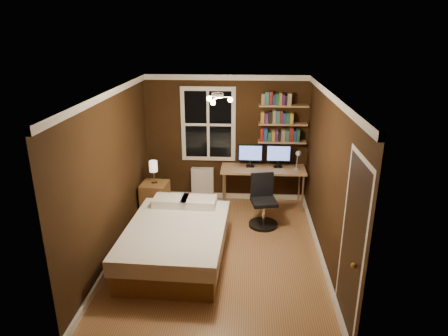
# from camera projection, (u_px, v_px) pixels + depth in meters

# --- Properties ---
(floor) EXTENTS (4.20, 4.20, 0.00)m
(floor) POSITION_uv_depth(u_px,v_px,m) (219.00, 251.00, 6.31)
(floor) COLOR brown
(floor) RESTS_ON ground
(wall_back) EXTENTS (3.20, 0.04, 2.50)m
(wall_back) POSITION_uv_depth(u_px,v_px,m) (226.00, 139.00, 7.87)
(wall_back) COLOR black
(wall_back) RESTS_ON ground
(wall_left) EXTENTS (0.04, 4.20, 2.50)m
(wall_left) POSITION_uv_depth(u_px,v_px,m) (112.00, 174.00, 5.98)
(wall_left) COLOR black
(wall_left) RESTS_ON ground
(wall_right) EXTENTS (0.04, 4.20, 2.50)m
(wall_right) POSITION_uv_depth(u_px,v_px,m) (328.00, 179.00, 5.80)
(wall_right) COLOR black
(wall_right) RESTS_ON ground
(ceiling) EXTENTS (3.20, 4.20, 0.02)m
(ceiling) POSITION_uv_depth(u_px,v_px,m) (218.00, 92.00, 5.47)
(ceiling) COLOR white
(ceiling) RESTS_ON wall_back
(window) EXTENTS (1.06, 0.06, 1.46)m
(window) POSITION_uv_depth(u_px,v_px,m) (208.00, 124.00, 7.75)
(window) COLOR white
(window) RESTS_ON wall_back
(door) EXTENTS (0.03, 0.82, 2.05)m
(door) POSITION_uv_depth(u_px,v_px,m) (351.00, 249.00, 4.42)
(door) COLOR black
(door) RESTS_ON ground
(door_knob) EXTENTS (0.06, 0.06, 0.06)m
(door_knob) POSITION_uv_depth(u_px,v_px,m) (354.00, 266.00, 4.15)
(door_knob) COLOR gold
(door_knob) RESTS_ON door
(ceiling_fixture) EXTENTS (0.44, 0.44, 0.18)m
(ceiling_fixture) POSITION_uv_depth(u_px,v_px,m) (217.00, 100.00, 5.41)
(ceiling_fixture) COLOR beige
(ceiling_fixture) RESTS_ON ceiling
(bookshelf_lower) EXTENTS (0.92, 0.22, 0.03)m
(bookshelf_lower) POSITION_uv_depth(u_px,v_px,m) (282.00, 142.00, 7.69)
(bookshelf_lower) COLOR tan
(bookshelf_lower) RESTS_ON wall_back
(books_row_lower) EXTENTS (0.66, 0.16, 0.23)m
(books_row_lower) POSITION_uv_depth(u_px,v_px,m) (282.00, 135.00, 7.65)
(books_row_lower) COLOR maroon
(books_row_lower) RESTS_ON bookshelf_lower
(bookshelf_middle) EXTENTS (0.92, 0.22, 0.03)m
(bookshelf_middle) POSITION_uv_depth(u_px,v_px,m) (283.00, 124.00, 7.57)
(bookshelf_middle) COLOR tan
(bookshelf_middle) RESTS_ON wall_back
(books_row_middle) EXTENTS (0.54, 0.16, 0.23)m
(books_row_middle) POSITION_uv_depth(u_px,v_px,m) (283.00, 117.00, 7.53)
(books_row_middle) COLOR navy
(books_row_middle) RESTS_ON bookshelf_middle
(bookshelf_upper) EXTENTS (0.92, 0.22, 0.03)m
(bookshelf_upper) POSITION_uv_depth(u_px,v_px,m) (284.00, 106.00, 7.46)
(bookshelf_upper) COLOR tan
(bookshelf_upper) RESTS_ON wall_back
(books_row_upper) EXTENTS (0.54, 0.16, 0.23)m
(books_row_upper) POSITION_uv_depth(u_px,v_px,m) (284.00, 99.00, 7.41)
(books_row_upper) COLOR #245637
(books_row_upper) RESTS_ON bookshelf_upper
(bed) EXTENTS (1.51, 2.06, 0.68)m
(bed) POSITION_uv_depth(u_px,v_px,m) (177.00, 241.00, 6.01)
(bed) COLOR brown
(bed) RESTS_ON ground
(nightstand) EXTENTS (0.51, 0.51, 0.59)m
(nightstand) POSITION_uv_depth(u_px,v_px,m) (155.00, 198.00, 7.52)
(nightstand) COLOR brown
(nightstand) RESTS_ON ground
(bedside_lamp) EXTENTS (0.15, 0.15, 0.44)m
(bedside_lamp) POSITION_uv_depth(u_px,v_px,m) (154.00, 172.00, 7.35)
(bedside_lamp) COLOR beige
(bedside_lamp) RESTS_ON nightstand
(radiator) EXTENTS (0.44, 0.16, 0.67)m
(radiator) POSITION_uv_depth(u_px,v_px,m) (203.00, 184.00, 8.09)
(radiator) COLOR silver
(radiator) RESTS_ON ground
(desk) EXTENTS (1.62, 0.61, 0.77)m
(desk) POSITION_uv_depth(u_px,v_px,m) (263.00, 171.00, 7.70)
(desk) COLOR tan
(desk) RESTS_ON ground
(monitor_left) EXTENTS (0.48, 0.12, 0.45)m
(monitor_left) POSITION_uv_depth(u_px,v_px,m) (250.00, 156.00, 7.70)
(monitor_left) COLOR black
(monitor_left) RESTS_ON desk
(monitor_right) EXTENTS (0.48, 0.12, 0.45)m
(monitor_right) POSITION_uv_depth(u_px,v_px,m) (278.00, 156.00, 7.67)
(monitor_right) COLOR black
(monitor_right) RESTS_ON desk
(desk_lamp) EXTENTS (0.14, 0.32, 0.44)m
(desk_lamp) POSITION_uv_depth(u_px,v_px,m) (298.00, 160.00, 7.47)
(desk_lamp) COLOR silver
(desk_lamp) RESTS_ON desk
(office_chair) EXTENTS (0.52, 0.52, 0.94)m
(office_chair) POSITION_uv_depth(u_px,v_px,m) (263.00, 207.00, 7.03)
(office_chair) COLOR black
(office_chair) RESTS_ON ground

